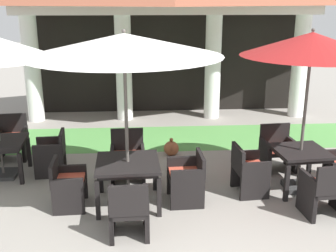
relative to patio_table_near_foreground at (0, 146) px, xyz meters
name	(u,v)px	position (x,y,z in m)	size (l,w,h in m)	color
lawn_strip	(173,138)	(3.42, 2.02, -0.61)	(10.34, 1.84, 0.01)	#519347
patio_table_near_foreground	(0,146)	(0.00, 0.00, 0.00)	(0.97, 0.97, 0.72)	black
patio_chair_near_foreground_north	(12,139)	(-0.07, 0.93, -0.19)	(0.64, 0.58, 0.93)	black
patio_chair_near_foreground_east	(52,154)	(0.92, 0.07, -0.22)	(0.59, 0.58, 0.85)	black
patio_table_mid_left	(300,155)	(5.40, -0.92, 0.02)	(0.94, 0.94, 0.75)	black
patio_umbrella_mid_left	(312,46)	(5.40, -0.92, 1.91)	(2.29, 2.29, 2.80)	#2D2D2D
patio_chair_mid_left_south	(326,190)	(5.48, -1.85, -0.19)	(0.68, 0.62, 0.91)	black
patio_chair_mid_left_west	(248,170)	(4.48, -1.00, -0.20)	(0.56, 0.65, 0.86)	black
patio_chair_mid_left_north	(278,150)	(5.33, 0.01, -0.22)	(0.67, 0.61, 0.87)	black
patio_table_mid_right	(128,167)	(2.42, -1.27, 0.04)	(1.04, 1.04, 0.75)	black
patio_umbrella_mid_right	(124,46)	(2.42, -1.27, 1.96)	(2.96, 2.96, 2.83)	#2D2D2D
patio_chair_mid_right_north	(128,158)	(2.38, -0.29, -0.20)	(0.65, 0.60, 0.92)	black
patio_chair_mid_right_west	(68,184)	(1.45, -1.30, -0.23)	(0.53, 0.63, 0.80)	black
patio_chair_mid_right_south	(129,210)	(2.45, -2.25, -0.21)	(0.57, 0.60, 0.89)	black
patio_chair_mid_right_east	(187,178)	(3.39, -1.23, -0.20)	(0.58, 0.66, 0.84)	black
terracotta_urn	(171,148)	(3.28, 0.88, -0.46)	(0.32, 0.32, 0.39)	brown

